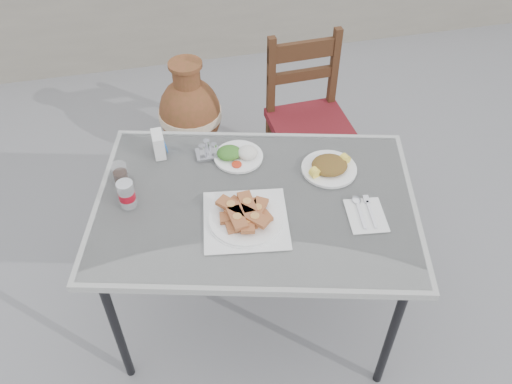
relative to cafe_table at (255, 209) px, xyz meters
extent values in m
plane|color=slate|center=(0.09, 0.10, -0.75)|extent=(80.00, 80.00, 0.00)
cylinder|color=black|center=(-0.65, -0.21, -0.37)|extent=(0.04, 0.04, 0.76)
cylinder|color=black|center=(0.47, -0.50, -0.37)|extent=(0.04, 0.04, 0.76)
cylinder|color=black|center=(-0.47, 0.50, -0.37)|extent=(0.04, 0.04, 0.76)
cylinder|color=black|center=(0.65, 0.21, -0.37)|extent=(0.04, 0.04, 0.76)
cube|color=silver|center=(0.00, 0.00, 0.04)|extent=(1.51, 1.21, 0.03)
cube|color=white|center=(0.00, 0.00, 0.05)|extent=(1.46, 1.15, 0.01)
cube|color=white|center=(-0.06, -0.10, 0.06)|extent=(0.38, 0.38, 0.00)
cylinder|color=white|center=(-0.06, -0.10, 0.07)|extent=(0.30, 0.30, 0.01)
cylinder|color=white|center=(-0.06, -0.10, 0.06)|extent=(0.31, 0.31, 0.01)
cylinder|color=white|center=(-0.02, 0.28, 0.06)|extent=(0.22, 0.22, 0.01)
ellipsoid|color=silver|center=(0.02, 0.27, 0.09)|extent=(0.09, 0.09, 0.05)
ellipsoid|color=#28651D|center=(-0.06, 0.29, 0.09)|extent=(0.11, 0.10, 0.05)
cylinder|color=red|center=(-0.04, 0.22, 0.07)|extent=(0.04, 0.04, 0.01)
cylinder|color=white|center=(0.35, 0.11, 0.06)|extent=(0.24, 0.24, 0.01)
ellipsoid|color=#27711C|center=(0.35, 0.11, 0.09)|extent=(0.16, 0.15, 0.05)
cylinder|color=yellow|center=(0.28, 0.07, 0.09)|extent=(0.05, 0.05, 0.04)
cylinder|color=yellow|center=(0.43, 0.13, 0.09)|extent=(0.05, 0.05, 0.04)
cylinder|color=white|center=(-0.51, 0.09, 0.12)|extent=(0.07, 0.07, 0.12)
cylinder|color=red|center=(-0.51, 0.09, 0.11)|extent=(0.07, 0.07, 0.04)
cylinder|color=silver|center=(-0.51, 0.09, 0.18)|extent=(0.06, 0.06, 0.00)
cylinder|color=white|center=(-0.53, 0.23, 0.10)|extent=(0.07, 0.07, 0.10)
cylinder|color=black|center=(-0.53, 0.23, 0.09)|extent=(0.06, 0.06, 0.06)
cube|color=white|center=(-0.36, 0.38, 0.11)|extent=(0.05, 0.10, 0.11)
cube|color=blue|center=(-0.33, 0.38, 0.10)|extent=(0.02, 0.05, 0.07)
cube|color=silver|center=(-0.15, 0.33, 0.06)|extent=(0.11, 0.09, 0.01)
cylinder|color=white|center=(-0.17, 0.30, 0.10)|extent=(0.03, 0.03, 0.06)
cylinder|color=white|center=(-0.12, 0.30, 0.10)|extent=(0.03, 0.03, 0.06)
cylinder|color=silver|center=(-0.15, 0.35, 0.10)|extent=(0.03, 0.03, 0.05)
cube|color=white|center=(0.41, -0.19, 0.06)|extent=(0.17, 0.21, 0.00)
cube|color=silver|center=(0.39, -0.18, 0.06)|extent=(0.03, 0.15, 0.00)
ellipsoid|color=silver|center=(0.40, -0.10, 0.07)|extent=(0.04, 0.05, 0.01)
cube|color=silver|center=(0.44, -0.19, 0.06)|extent=(0.03, 0.15, 0.00)
cube|color=silver|center=(0.45, -0.10, 0.06)|extent=(0.03, 0.05, 0.00)
cube|color=#37220F|center=(0.33, 0.60, -0.52)|extent=(0.04, 0.04, 0.47)
cube|color=#37220F|center=(0.70, 0.62, -0.52)|extent=(0.04, 0.04, 0.47)
cube|color=#37220F|center=(0.31, 0.98, -0.52)|extent=(0.04, 0.04, 0.47)
cube|color=#37220F|center=(0.69, 0.99, -0.52)|extent=(0.04, 0.04, 0.47)
cube|color=maroon|center=(0.51, 0.80, -0.26)|extent=(0.45, 0.45, 0.05)
cube|color=#37220F|center=(0.31, 0.98, -0.03)|extent=(0.04, 0.04, 0.52)
cube|color=#37220F|center=(0.69, 0.99, -0.03)|extent=(0.04, 0.04, 0.52)
cube|color=#37220F|center=(0.50, 0.98, 0.13)|extent=(0.42, 0.05, 0.10)
cube|color=#37220F|center=(0.50, 0.98, -0.03)|extent=(0.42, 0.05, 0.06)
cylinder|color=brown|center=(-0.13, 1.31, -0.72)|extent=(0.30, 0.30, 0.08)
ellipsoid|color=brown|center=(-0.13, 1.31, -0.42)|extent=(0.40, 0.40, 0.49)
cylinder|color=beige|center=(-0.13, 1.31, -0.42)|extent=(0.40, 0.40, 0.06)
cylinder|color=brown|center=(-0.13, 1.31, -0.15)|extent=(0.17, 0.17, 0.15)
cylinder|color=brown|center=(-0.13, 1.31, -0.07)|extent=(0.21, 0.21, 0.02)
camera|label=1|loc=(-0.35, -1.53, 1.66)|focal=38.00mm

